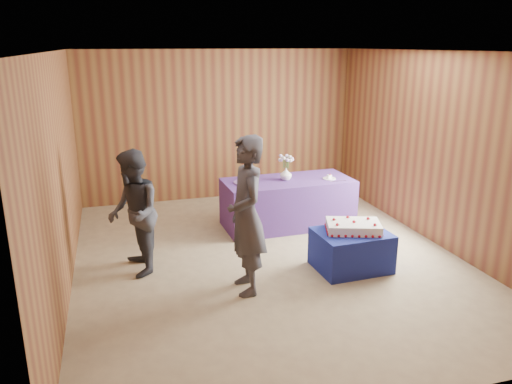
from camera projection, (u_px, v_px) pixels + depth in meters
name	position (u px, v px, depth m)	size (l,w,h in m)	color
ground	(268.00, 259.00, 6.73)	(6.00, 6.00, 0.00)	tan
room_shell	(269.00, 126.00, 6.21)	(5.04, 6.04, 2.72)	brown
cake_table	(351.00, 250.00, 6.38)	(0.90, 0.70, 0.50)	navy
serving_table	(288.00, 203.00, 7.87)	(2.00, 0.90, 0.75)	#482F81
sheet_cake	(353.00, 227.00, 6.31)	(0.80, 0.67, 0.16)	white
vase	(286.00, 174.00, 7.73)	(0.18, 0.18, 0.19)	white
flower_spray	(286.00, 158.00, 7.66)	(0.24, 0.24, 0.19)	#2E5E25
platter	(246.00, 182.00, 7.58)	(0.38, 0.38, 0.02)	#694891
plate	(329.00, 178.00, 7.82)	(0.20, 0.20, 0.01)	white
cake_slice	(329.00, 176.00, 7.81)	(0.07, 0.06, 0.07)	white
knife	(338.00, 181.00, 7.69)	(0.26, 0.02, 0.00)	#B6B6BB
guest_left	(246.00, 216.00, 5.62)	(0.67, 0.44, 1.84)	#35353E
guest_right	(134.00, 213.00, 6.11)	(0.77, 0.60, 1.58)	#30313A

